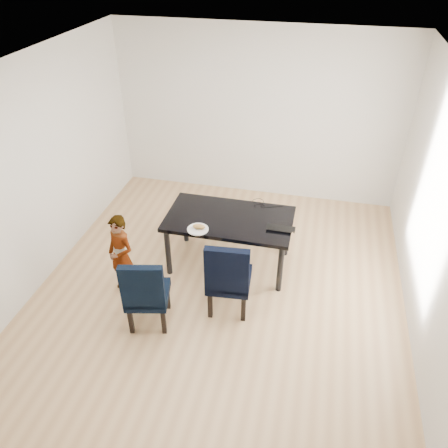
% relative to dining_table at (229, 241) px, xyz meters
% --- Properties ---
extents(floor, '(4.50, 5.00, 0.01)m').
position_rel_dining_table_xyz_m(floor, '(0.00, -0.50, -0.38)').
color(floor, tan).
rests_on(floor, ground).
extents(ceiling, '(4.50, 5.00, 0.01)m').
position_rel_dining_table_xyz_m(ceiling, '(0.00, -0.50, 2.33)').
color(ceiling, white).
rests_on(ceiling, wall_back).
extents(wall_back, '(4.50, 0.01, 2.70)m').
position_rel_dining_table_xyz_m(wall_back, '(0.00, 2.00, 0.98)').
color(wall_back, silver).
rests_on(wall_back, ground).
extents(wall_front, '(4.50, 0.01, 2.70)m').
position_rel_dining_table_xyz_m(wall_front, '(0.00, -3.00, 0.98)').
color(wall_front, silver).
rests_on(wall_front, ground).
extents(wall_left, '(0.01, 5.00, 2.70)m').
position_rel_dining_table_xyz_m(wall_left, '(-2.25, -0.50, 0.98)').
color(wall_left, white).
rests_on(wall_left, ground).
extents(wall_right, '(0.01, 5.00, 2.70)m').
position_rel_dining_table_xyz_m(wall_right, '(2.25, -0.50, 0.98)').
color(wall_right, silver).
rests_on(wall_right, ground).
extents(dining_table, '(1.60, 0.90, 0.75)m').
position_rel_dining_table_xyz_m(dining_table, '(0.00, 0.00, 0.00)').
color(dining_table, black).
rests_on(dining_table, floor).
extents(chair_left, '(0.55, 0.57, 0.96)m').
position_rel_dining_table_xyz_m(chair_left, '(-0.66, -1.21, 0.11)').
color(chair_left, black).
rests_on(chair_left, floor).
extents(chair_right, '(0.53, 0.55, 1.02)m').
position_rel_dining_table_xyz_m(chair_right, '(0.17, -0.78, 0.13)').
color(chair_right, black).
rests_on(chair_right, floor).
extents(child, '(0.47, 0.40, 1.08)m').
position_rel_dining_table_xyz_m(child, '(-1.15, -0.79, 0.16)').
color(child, '#DF5D12').
rests_on(child, floor).
extents(plate, '(0.31, 0.31, 0.01)m').
position_rel_dining_table_xyz_m(plate, '(-0.31, -0.35, 0.38)').
color(plate, silver).
rests_on(plate, dining_table).
extents(sandwich, '(0.17, 0.13, 0.06)m').
position_rel_dining_table_xyz_m(sandwich, '(-0.30, -0.35, 0.42)').
color(sandwich, olive).
rests_on(sandwich, plate).
extents(laptop, '(0.35, 0.22, 0.03)m').
position_rel_dining_table_xyz_m(laptop, '(0.67, -0.07, 0.39)').
color(laptop, black).
rests_on(laptop, dining_table).
extents(cable_tangle, '(0.19, 0.19, 0.01)m').
position_rel_dining_table_xyz_m(cable_tangle, '(0.33, 0.35, 0.38)').
color(cable_tangle, black).
rests_on(cable_tangle, dining_table).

